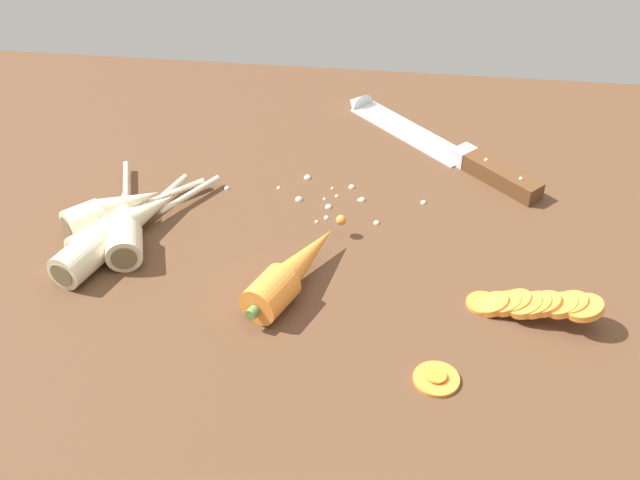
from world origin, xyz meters
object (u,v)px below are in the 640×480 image
at_px(parsnip_back, 106,237).
at_px(carrot_slice_stack, 532,304).
at_px(whole_carrot, 293,271).
at_px(parsnip_front, 126,225).
at_px(parsnip_mid_right, 114,210).
at_px(parsnip_mid_left, 124,222).
at_px(chefs_knife, 432,141).
at_px(carrot_slice_stray_near, 436,378).

bearing_deg(parsnip_back, carrot_slice_stack, -6.08).
relative_size(whole_carrot, carrot_slice_stack, 1.35).
relative_size(parsnip_front, parsnip_mid_right, 1.35).
xyz_separation_m(parsnip_mid_left, parsnip_mid_right, (-0.02, 0.02, 0.00)).
relative_size(whole_carrot, parsnip_front, 0.92).
height_order(whole_carrot, parsnip_front, whole_carrot).
bearing_deg(carrot_slice_stack, whole_carrot, 176.40).
bearing_deg(whole_carrot, carrot_slice_stack, -3.60).
bearing_deg(parsnip_front, parsnip_mid_left, 121.15).
distance_m(whole_carrot, carrot_slice_stack, 0.25).
bearing_deg(whole_carrot, parsnip_back, 171.09).
bearing_deg(chefs_knife, whole_carrot, -114.70).
xyz_separation_m(parsnip_mid_right, carrot_slice_stack, (0.47, -0.10, -0.01)).
distance_m(whole_carrot, parsnip_mid_left, 0.21).
relative_size(chefs_knife, parsnip_back, 1.24).
relative_size(parsnip_mid_left, carrot_slice_stack, 1.56).
height_order(chefs_knife, carrot_slice_stack, carrot_slice_stack).
xyz_separation_m(parsnip_mid_left, carrot_slice_stack, (0.45, -0.08, -0.01)).
relative_size(parsnip_front, parsnip_back, 0.87).
relative_size(parsnip_front, carrot_slice_stray_near, 4.42).
height_order(parsnip_back, carrot_slice_stray_near, parsnip_back).
bearing_deg(carrot_slice_stray_near, carrot_slice_stack, 46.79).
bearing_deg(parsnip_mid_left, carrot_slice_stray_near, -26.86).
relative_size(carrot_slice_stack, carrot_slice_stray_near, 3.02).
distance_m(parsnip_back, carrot_slice_stray_near, 0.40).
height_order(whole_carrot, carrot_slice_stack, whole_carrot).
distance_m(parsnip_front, parsnip_mid_right, 0.04).
xyz_separation_m(parsnip_back, carrot_slice_stray_near, (0.37, -0.15, -0.02)).
bearing_deg(chefs_knife, carrot_slice_stack, -72.35).
relative_size(parsnip_mid_right, carrot_slice_stack, 1.09).
height_order(parsnip_mid_right, carrot_slice_stack, parsnip_mid_right).
bearing_deg(parsnip_back, parsnip_mid_right, 100.06).
relative_size(parsnip_mid_left, parsnip_back, 0.93).
height_order(parsnip_mid_left, carrot_slice_stray_near, parsnip_mid_left).
bearing_deg(parsnip_mid_right, chefs_knife, 31.62).
bearing_deg(parsnip_mid_right, whole_carrot, -20.83).
relative_size(parsnip_back, carrot_slice_stray_near, 5.07).
xyz_separation_m(parsnip_front, carrot_slice_stray_near, (0.35, -0.17, -0.02)).
xyz_separation_m(parsnip_back, carrot_slice_stack, (0.46, -0.05, -0.01)).
bearing_deg(chefs_knife, parsnip_mid_left, -144.55).
distance_m(parsnip_mid_left, carrot_slice_stack, 0.46).
bearing_deg(carrot_slice_stack, carrot_slice_stray_near, -133.21).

